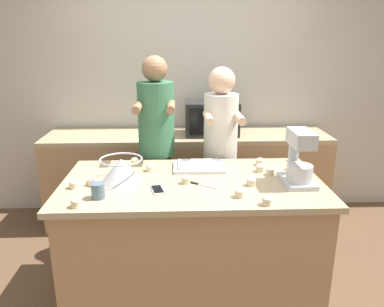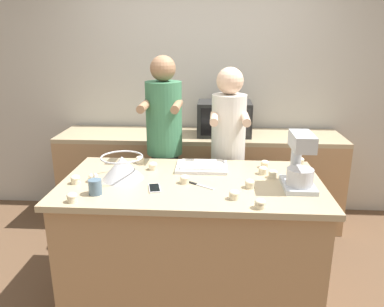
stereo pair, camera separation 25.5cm
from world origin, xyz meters
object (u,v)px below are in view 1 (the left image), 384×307
object	(u,v)px
person_left	(157,152)
cupcake_7	(92,181)
mixing_bowl	(121,169)
cupcake_13	(260,168)
stand_mixer	(299,160)
cupcake_3	(293,157)
cupcake_6	(76,202)
cupcake_2	(186,179)
person_right	(220,156)
cupcake_11	(74,184)
baking_tray	(199,166)
cupcake_0	(267,200)
cupcake_5	(251,181)
cupcake_1	(239,193)
cupcake_4	(292,166)
cupcake_10	(271,171)
microwave_oven	(212,118)
cupcake_8	(260,162)
cupcake_9	(150,167)
cupcake_12	(135,161)
drinking_glass	(98,191)
knife	(201,185)
cell_phone	(158,190)

from	to	relation	value
person_left	cupcake_7	world-z (taller)	person_left
person_left	mixing_bowl	world-z (taller)	person_left
cupcake_13	cupcake_7	bearing A→B (deg)	-169.13
stand_mixer	cupcake_3	distance (m)	0.50
person_left	cupcake_6	size ratio (longest dim) A/B	27.30
cupcake_3	cupcake_2	bearing A→B (deg)	-152.63
person_right	cupcake_11	distance (m)	1.28
baking_tray	cupcake_0	distance (m)	0.75
cupcake_5	person_right	bearing A→B (deg)	99.06
cupcake_1	cupcake_4	distance (m)	0.67
cupcake_10	cupcake_11	distance (m)	1.35
stand_mixer	cupcake_10	world-z (taller)	stand_mixer
baking_tray	cupcake_10	xyz separation A→B (m)	(0.50, -0.16, 0.01)
microwave_oven	cupcake_7	world-z (taller)	microwave_oven
cupcake_4	person_left	bearing A→B (deg)	156.02
baking_tray	cupcake_8	world-z (taller)	cupcake_8
cupcake_2	cupcake_9	xyz separation A→B (m)	(-0.26, 0.25, 0.00)
person_left	stand_mixer	xyz separation A→B (m)	(0.97, -0.72, 0.15)
baking_tray	cupcake_12	world-z (taller)	cupcake_12
cupcake_4	cupcake_5	world-z (taller)	same
stand_mixer	cupcake_3	xyz separation A→B (m)	(0.11, 0.47, -0.13)
drinking_glass	cupcake_11	xyz separation A→B (m)	(-0.19, 0.17, -0.02)
cupcake_4	cupcake_12	size ratio (longest dim) A/B	1.00
drinking_glass	cupcake_7	xyz separation A→B (m)	(-0.08, 0.21, -0.02)
cupcake_6	knife	bearing A→B (deg)	22.70
person_left	baking_tray	bearing A→B (deg)	-50.19
baking_tray	cupcake_2	bearing A→B (deg)	-109.12
cupcake_5	cupcake_6	xyz separation A→B (m)	(-1.07, -0.29, 0.00)
stand_mixer	cupcake_0	distance (m)	0.46
cupcake_11	cupcake_0	bearing A→B (deg)	-14.38
cupcake_2	cupcake_8	bearing A→B (deg)	31.51
microwave_oven	drinking_glass	bearing A→B (deg)	-118.88
person_right	cupcake_7	world-z (taller)	person_right
cupcake_12	drinking_glass	bearing A→B (deg)	-104.24
cupcake_3	cupcake_9	world-z (taller)	same
cell_phone	cupcake_5	size ratio (longest dim) A/B	2.49
drinking_glass	baking_tray	bearing A→B (deg)	38.93
cupcake_13	cupcake_3	bearing A→B (deg)	36.78
cupcake_1	cupcake_6	xyz separation A→B (m)	(-0.96, -0.10, 0.00)
microwave_oven	cupcake_4	world-z (taller)	microwave_oven
cupcake_13	cupcake_1	bearing A→B (deg)	-116.45
mixing_bowl	knife	size ratio (longest dim) A/B	1.53
cupcake_5	cupcake_6	world-z (taller)	same
cell_phone	drinking_glass	xyz separation A→B (m)	(-0.35, -0.10, 0.04)
cupcake_3	cupcake_7	xyz separation A→B (m)	(-1.48, -0.46, 0.00)
stand_mixer	cupcake_12	xyz separation A→B (m)	(-1.13, 0.42, -0.13)
knife	cupcake_1	world-z (taller)	cupcake_1
microwave_oven	cupcake_8	world-z (taller)	microwave_oven
person_left	cupcake_6	bearing A→B (deg)	-111.65
cupcake_5	cupcake_6	distance (m)	1.11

